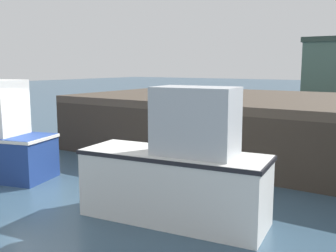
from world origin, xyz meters
TOP-DOWN VIEW (x-y plane):
  - ground at (0.00, 0.00)m, footprint 120.00×160.00m
  - pier at (3.03, 6.24)m, footprint 13.03×7.32m
  - fishing_boat_near_right at (3.82, -0.00)m, footprint 3.91×1.78m

SIDE VIEW (x-z plane):
  - ground at x=0.00m, z-range -0.10..0.00m
  - fishing_boat_near_right at x=3.82m, z-range -0.33..2.35m
  - pier at x=3.03m, z-range 0.66..2.66m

